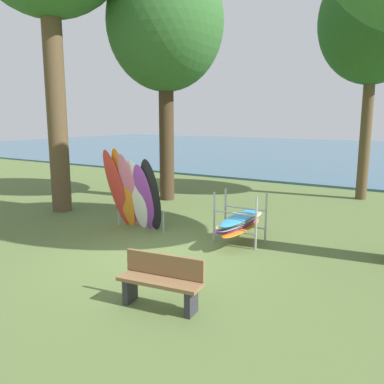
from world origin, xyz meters
TOP-DOWN VIEW (x-y plane):
  - ground_plane at (0.00, 0.00)m, footprint 80.00×80.00m
  - lake_water at (0.00, 28.86)m, footprint 80.00×36.00m
  - tree_mid_behind at (2.78, 8.99)m, footprint 3.80×3.80m
  - tree_far_left_back at (-3.37, 5.13)m, footprint 4.07×4.07m
  - leaning_board_pile at (-1.71, 1.19)m, footprint 1.66×0.90m
  - board_storage_rack at (1.21, 1.71)m, footprint 1.15×2.13m
  - park_bench at (1.59, -2.08)m, footprint 1.44×0.59m

SIDE VIEW (x-z plane):
  - ground_plane at x=0.00m, z-range 0.00..0.00m
  - lake_water at x=0.00m, z-range 0.00..0.10m
  - park_bench at x=1.59m, z-range 0.03..0.88m
  - board_storage_rack at x=1.21m, z-range -0.10..1.15m
  - leaning_board_pile at x=-1.71m, z-range -0.09..2.15m
  - tree_far_left_back at x=-3.37m, z-range 1.89..10.47m
  - tree_mid_behind at x=2.78m, z-range 2.03..10.56m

